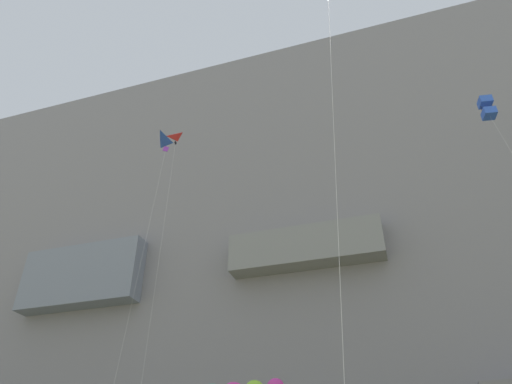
% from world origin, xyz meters
% --- Properties ---
extents(cliff_face, '(180.00, 29.25, 57.62)m').
position_xyz_m(cliff_face, '(-0.01, 55.72, 28.77)').
color(cliff_face, gray).
rests_on(cliff_face, ground).
extents(kite_box_far_left, '(3.44, 2.64, 26.87)m').
position_xyz_m(kite_box_far_left, '(16.10, 25.59, 25.98)').
color(kite_box_far_left, blue).
rests_on(kite_box_far_left, ground).
extents(kite_delta_low_center, '(1.45, 3.32, 33.12)m').
position_xyz_m(kite_delta_low_center, '(-9.70, 30.35, 31.06)').
color(kite_delta_low_center, red).
rests_on(kite_delta_low_center, ground).
extents(kite_delta_mid_right, '(2.33, 3.96, 30.81)m').
position_xyz_m(kite_delta_mid_right, '(-8.98, 28.25, 30.08)').
color(kite_delta_mid_right, blue).
rests_on(kite_delta_mid_right, ground).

